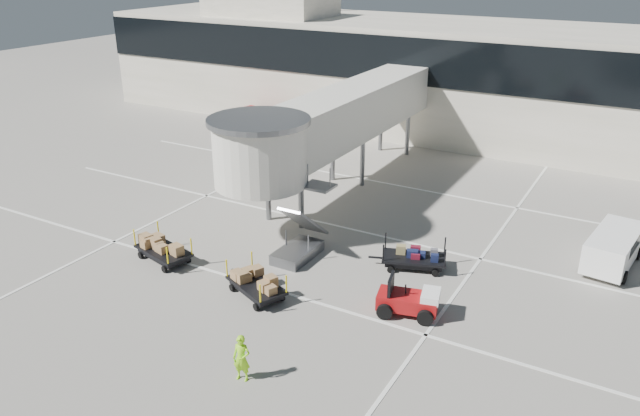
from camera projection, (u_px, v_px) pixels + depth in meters
The scene contains 11 objects.
ground at pixel (261, 317), 24.10m from camera, with size 140.00×140.00×0.00m, color #A9A397.
lane_markings at pixel (354, 227), 31.88m from camera, with size 40.00×30.00×0.02m.
terminal at pixel (483, 79), 46.67m from camera, with size 64.00×12.11×15.20m.
jet_bridge at pixel (326, 124), 34.09m from camera, with size 5.70×20.40×6.03m.
baggage_tug at pixel (409, 301), 24.13m from camera, with size 2.56×1.97×1.55m.
suitcase_cart at pixel (413, 259), 27.63m from camera, with size 3.45×2.22×1.33m.
box_cart_near at pixel (256, 284), 25.43m from camera, with size 3.35×2.31×1.31m.
box_cart_far at pixel (162, 250), 28.20m from camera, with size 3.49×2.02×1.34m.
ground_worker at pixel (242, 358), 20.31m from camera, with size 0.60×0.40×1.66m, color #84D516.
minivan at pixel (614, 245), 27.73m from camera, with size 2.28×4.41×1.60m.
belt_loader at pixel (262, 121), 48.47m from camera, with size 4.45×2.37×2.04m.
Camera 1 is at (12.20, -16.76, 13.19)m, focal length 35.00 mm.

